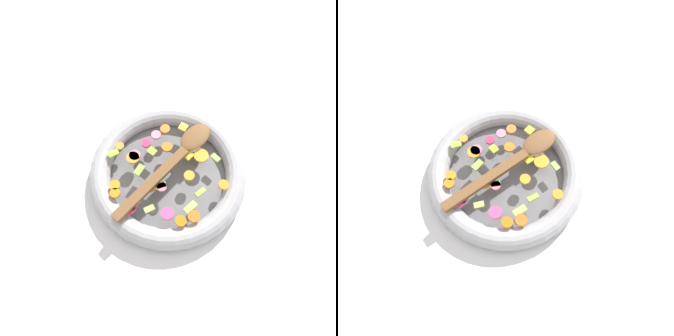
{
  "view_description": "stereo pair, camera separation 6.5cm",
  "coord_description": "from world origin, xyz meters",
  "views": [
    {
      "loc": [
        -0.26,
        -0.22,
        0.74
      ],
      "look_at": [
        0.0,
        0.0,
        0.05
      ],
      "focal_mm": 35.0,
      "sensor_mm": 36.0,
      "label": 1
    },
    {
      "loc": [
        -0.21,
        -0.27,
        0.74
      ],
      "look_at": [
        0.0,
        0.0,
        0.05
      ],
      "focal_mm": 35.0,
      "sensor_mm": 36.0,
      "label": 2
    }
  ],
  "objects": [
    {
      "name": "ground_plane",
      "position": [
        0.0,
        0.0,
        0.0
      ],
      "size": [
        4.0,
        4.0,
        0.0
      ],
      "primitive_type": "plane",
      "color": "silver"
    },
    {
      "name": "chopped_vegetables",
      "position": [
        -0.02,
        0.0,
        0.05
      ],
      "size": [
        0.28,
        0.28,
        0.01
      ],
      "color": "orange",
      "rests_on": "skillet"
    },
    {
      "name": "skillet",
      "position": [
        0.0,
        0.0,
        0.02
      ],
      "size": [
        0.38,
        0.38,
        0.05
      ],
      "color": "slate",
      "rests_on": "ground_plane"
    },
    {
      "name": "wooden_spoon",
      "position": [
        0.02,
        -0.0,
        0.06
      ],
      "size": [
        0.32,
        0.06,
        0.01
      ],
      "color": "brown",
      "rests_on": "chopped_vegetables"
    }
  ]
}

